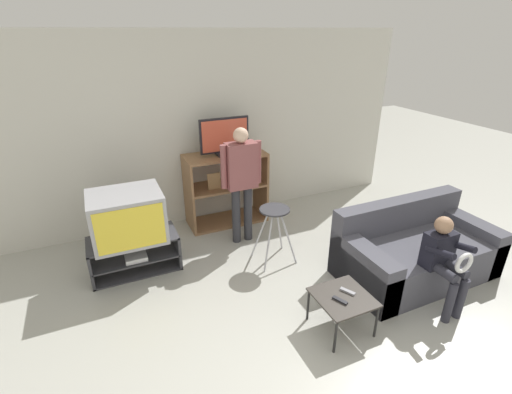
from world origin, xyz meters
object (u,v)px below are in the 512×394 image
snack_table (343,300)px  media_shelf (226,188)px  television_main (127,217)px  person_seated_child (445,257)px  person_standing_adult (241,176)px  folding_stool (274,219)px  couch (414,251)px  tv_stand (135,254)px  remote_control_black (340,300)px  television_flat (225,137)px  remote_control_white (348,291)px

snack_table → media_shelf: bearing=95.6°
television_main → snack_table: 2.42m
television_main → person_seated_child: bearing=-34.7°
person_standing_adult → media_shelf: bearing=90.5°
folding_stool → couch: 1.63m
tv_stand → television_main: 0.50m
remote_control_black → snack_table: bearing=7.7°
snack_table → couch: bearing=17.2°
television_flat → remote_control_white: bearing=-82.6°
snack_table → person_standing_adult: (-0.23, 1.87, 0.59)m
remote_control_white → television_main: bearing=107.6°
media_shelf → folding_stool: size_ratio=1.60×
couch → person_standing_adult: bearing=135.8°
folding_stool → person_standing_adult: size_ratio=0.46×
person_seated_child → television_main: bearing=145.3°
tv_stand → person_seated_child: bearing=-35.0°
tv_stand → person_standing_adult: person_standing_adult is taller
tv_stand → person_seated_child: (2.69, -1.88, 0.37)m
remote_control_black → couch: 1.42m
tv_stand → remote_control_white: (1.70, -1.72, 0.17)m
snack_table → person_seated_child: 1.10m
couch → remote_control_white: bearing=-163.3°
television_main → person_standing_adult: size_ratio=0.50×
folding_stool → snack_table: size_ratio=1.41×
folding_stool → person_seated_child: 1.80m
tv_stand → person_seated_child: person_seated_child is taller
television_flat → snack_table: television_flat is taller
television_main → television_flat: television_flat is taller
tv_stand → television_flat: bearing=26.3°
television_main → person_seated_child: size_ratio=0.79×
media_shelf → couch: 2.57m
television_flat → person_seated_child: (1.30, -2.56, -0.68)m
television_flat → person_seated_child: television_flat is taller
couch → folding_stool: bearing=146.6°
tv_stand → person_standing_adult: size_ratio=0.65×
media_shelf → tv_stand: bearing=-153.0°
television_flat → person_seated_child: size_ratio=0.70×
television_main → television_flat: (1.40, 0.69, 0.56)m
couch → snack_table: bearing=-162.8°
media_shelf → television_flat: television_flat is taller
tv_stand → snack_table: 2.39m
remote_control_white → person_seated_child: size_ratio=0.15×
folding_stool → snack_table: folding_stool is taller
person_standing_adult → remote_control_white: bearing=-80.5°
television_main → remote_control_white: bearing=-44.9°
tv_stand → television_main: bearing=-159.9°
media_shelf → person_standing_adult: person_standing_adult is taller
television_main → couch: bearing=-24.8°
television_main → person_seated_child: 3.29m
television_flat → snack_table: (0.24, -2.43, -0.94)m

